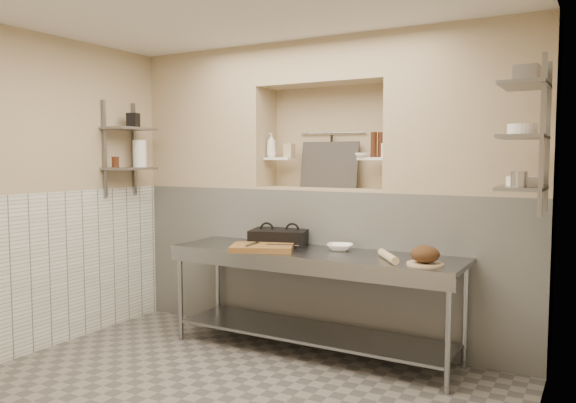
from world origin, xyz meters
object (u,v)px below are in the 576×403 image
Objects in this scene: bread_loaf at (425,254)px; jug_left at (140,154)px; panini_press at (280,237)px; mixing_bowl at (340,247)px; rolling_pin at (388,256)px; prep_table at (312,281)px; bottle_soap at (271,145)px; bowl_alcove at (362,155)px; cutting_board at (262,248)px.

jug_left is (-3.01, 0.13, 0.77)m from bread_loaf.
panini_press reaches higher than mixing_bowl.
prep_table is at bearing 173.86° from rolling_pin.
bottle_soap is at bearing 159.12° from bread_loaf.
bread_loaf is 1.25m from bowl_alcove.
bowl_alcove is (0.25, 0.51, 1.09)m from prep_table.
bread_loaf is 0.90× the size of bottle_soap.
jug_left is (-1.99, 0.01, 1.11)m from prep_table.
bowl_alcove is (-0.47, 0.59, 0.80)m from rolling_pin.
jug_left is (-2.71, 0.08, 0.82)m from rolling_pin.
bottle_soap reaches higher than prep_table.
rolling_pin is at bearing 3.95° from cutting_board.
mixing_bowl is 0.83× the size of jug_left.
rolling_pin is (1.16, -0.28, -0.04)m from panini_press.
rolling_pin is at bearing -30.79° from panini_press.
rolling_pin is at bearing -25.42° from mixing_bowl.
panini_press is 1.19m from rolling_pin.
prep_table is at bearing -136.88° from mixing_bowl.
jug_left reaches higher than prep_table.
panini_press is 1.75m from jug_left.
bowl_alcove reaches higher than prep_table.
bowl_alcove is 0.47× the size of jug_left.
cutting_board is 2.32× the size of mixing_bowl.
bottle_soap is at bearing 115.17° from cutting_board.
jug_left reaches higher than bowl_alcove.
mixing_bowl is at bearing 160.51° from bread_loaf.
bottle_soap is at bearing 23.44° from jug_left.
cutting_board is at bearing -134.55° from bowl_alcove.
mixing_bowl is 0.88m from bowl_alcove.
panini_press is 2.49× the size of bottle_soap.
panini_press is at bearing -155.93° from bowl_alcove.
prep_table is at bearing -115.93° from bowl_alcove.
rolling_pin reaches higher than cutting_board.
bowl_alcove reaches higher than cutting_board.
rolling_pin is 2.83m from jug_left.
mixing_bowl is 0.89m from bread_loaf.
rolling_pin is at bearing -51.75° from bowl_alcove.
cutting_board is 1.93× the size of jug_left.
rolling_pin is (1.12, 0.08, 0.01)m from cutting_board.
bottle_soap is (-0.74, 0.55, 1.19)m from prep_table.
bowl_alcove is (0.06, 0.34, 0.80)m from mixing_bowl.
bread_loaf is at bearing -19.49° from mixing_bowl.
bottle_soap reaches higher than bowl_alcove.
rolling_pin is 1.87× the size of bread_loaf.
panini_press is at bearing 95.54° from cutting_board.
jug_left is at bearing 170.10° from panini_press.
cutting_board is at bearing -151.04° from mixing_bowl.
bread_loaf is (1.02, -0.12, 0.34)m from prep_table.
rolling_pin is 1.82m from bottle_soap.
cutting_board is 1.43m from bread_loaf.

